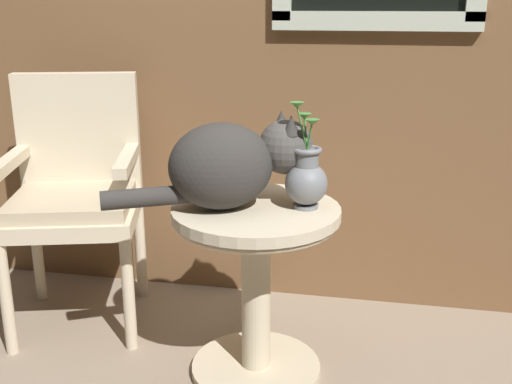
{
  "coord_description": "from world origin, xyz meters",
  "views": [
    {
      "loc": [
        0.44,
        -1.75,
        1.23
      ],
      "look_at": [
        0.08,
        0.07,
        0.65
      ],
      "focal_mm": 43.17,
      "sensor_mm": 36.0,
      "label": 1
    }
  ],
  "objects_px": {
    "wicker_side_table": "(256,264)",
    "wicker_chair": "(76,186)",
    "cat": "(231,163)",
    "pewter_vase_with_ivy": "(306,178)"
  },
  "relations": [
    {
      "from": "wicker_side_table",
      "to": "wicker_chair",
      "type": "distance_m",
      "value": 0.83
    },
    {
      "from": "cat",
      "to": "wicker_side_table",
      "type": "bearing_deg",
      "value": 7.73
    },
    {
      "from": "cat",
      "to": "wicker_chair",
      "type": "bearing_deg",
      "value": 157.25
    },
    {
      "from": "wicker_chair",
      "to": "pewter_vase_with_ivy",
      "type": "bearing_deg",
      "value": -15.38
    },
    {
      "from": "wicker_side_table",
      "to": "wicker_chair",
      "type": "height_order",
      "value": "wicker_chair"
    },
    {
      "from": "pewter_vase_with_ivy",
      "to": "cat",
      "type": "bearing_deg",
      "value": -171.55
    },
    {
      "from": "cat",
      "to": "pewter_vase_with_ivy",
      "type": "relative_size",
      "value": 1.84
    },
    {
      "from": "wicker_chair",
      "to": "wicker_side_table",
      "type": "bearing_deg",
      "value": -19.93
    },
    {
      "from": "wicker_side_table",
      "to": "pewter_vase_with_ivy",
      "type": "bearing_deg",
      "value": 8.81
    },
    {
      "from": "wicker_chair",
      "to": "cat",
      "type": "bearing_deg",
      "value": -22.75
    }
  ]
}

